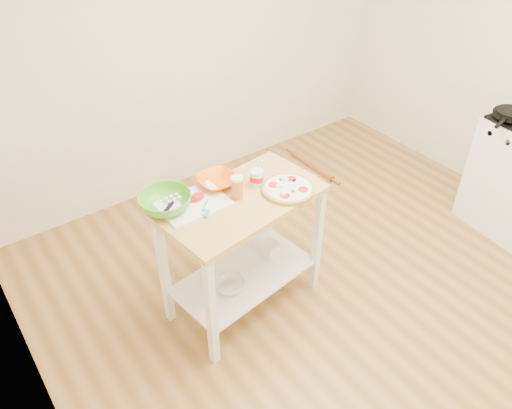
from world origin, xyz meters
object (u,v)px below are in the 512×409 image
object	(u,v)px
prep_island	(243,231)
orange_bowl	(217,181)
pizza	(288,189)
green_bowl	(165,202)
cutting_board	(192,203)
rolling_pin	(312,166)
shelf_bin	(270,249)
skillet	(511,114)
yogurt_tub	(257,178)
spatula	(206,209)
beer_pint	(237,187)
shelf_glass_bowl	(229,285)
knife	(172,203)

from	to	relation	value
prep_island	orange_bowl	bearing A→B (deg)	101.97
pizza	green_bowl	distance (m)	0.75
cutting_board	rolling_pin	size ratio (longest dim) A/B	1.03
prep_island	green_bowl	size ratio (longest dim) A/B	3.50
shelf_bin	prep_island	bearing A→B (deg)	-168.87
skillet	orange_bowl	size ratio (longest dim) A/B	1.71
skillet	yogurt_tub	xyz separation A→B (m)	(-2.03, 0.47, -0.02)
orange_bowl	shelf_bin	distance (m)	0.71
spatula	green_bowl	bearing A→B (deg)	96.59
pizza	shelf_bin	world-z (taller)	pizza
orange_bowl	green_bowl	distance (m)	0.38
prep_island	cutting_board	world-z (taller)	cutting_board
green_bowl	beer_pint	distance (m)	0.43
beer_pint	rolling_pin	size ratio (longest dim) A/B	0.37
prep_island	cutting_board	size ratio (longest dim) A/B	2.72
pizza	yogurt_tub	xyz separation A→B (m)	(-0.11, 0.17, 0.04)
spatula	beer_pint	xyz separation A→B (m)	(0.23, 0.00, 0.06)
cutting_board	shelf_glass_bowl	size ratio (longest dim) A/B	1.93
prep_island	rolling_pin	world-z (taller)	rolling_pin
skillet	spatula	distance (m)	2.46
knife	green_bowl	world-z (taller)	green_bowl
knife	shelf_glass_bowl	world-z (taller)	knife
pizza	green_bowl	xyz separation A→B (m)	(-0.69, 0.28, 0.03)
orange_bowl	yogurt_tub	size ratio (longest dim) A/B	1.33
cutting_board	skillet	bearing A→B (deg)	-11.95
beer_pint	green_bowl	bearing A→B (deg)	159.47
spatula	shelf_glass_bowl	world-z (taller)	spatula
rolling_pin	knife	bearing A→B (deg)	168.21
skillet	cutting_board	size ratio (longest dim) A/B	1.04
yogurt_tub	shelf_glass_bowl	world-z (taller)	yogurt_tub
pizza	spatula	world-z (taller)	pizza
spatula	orange_bowl	distance (m)	0.27
green_bowl	yogurt_tub	distance (m)	0.59
prep_island	shelf_bin	size ratio (longest dim) A/B	10.26
cutting_board	pizza	bearing A→B (deg)	-22.91
shelf_bin	rolling_pin	bearing A→B (deg)	-10.48
rolling_pin	shelf_bin	bearing A→B (deg)	169.52
skillet	green_bowl	world-z (taller)	green_bowl
skillet	shelf_glass_bowl	size ratio (longest dim) A/B	2.01
prep_island	yogurt_tub	world-z (taller)	yogurt_tub
cutting_board	shelf_bin	distance (m)	0.80
knife	beer_pint	bearing A→B (deg)	-60.18
pizza	beer_pint	world-z (taller)	beer_pint
spatula	shelf_bin	xyz separation A→B (m)	(0.51, 0.03, -0.60)
spatula	knife	distance (m)	0.21
spatula	shelf_bin	size ratio (longest dim) A/B	1.29
yogurt_tub	green_bowl	bearing A→B (deg)	169.31
spatula	beer_pint	distance (m)	0.23
spatula	shelf_glass_bowl	xyz separation A→B (m)	(0.09, -0.07, -0.62)
beer_pint	yogurt_tub	world-z (taller)	yogurt_tub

